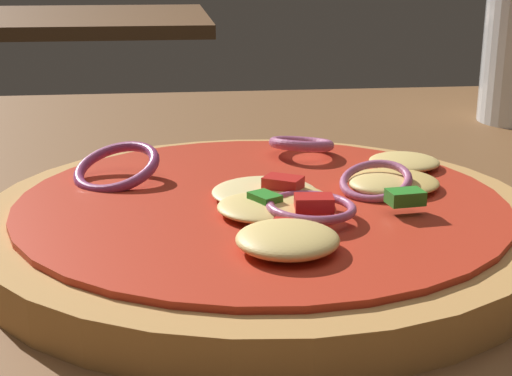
% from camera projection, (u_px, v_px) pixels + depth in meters
% --- Properties ---
extents(dining_table, '(1.18, 0.83, 0.03)m').
position_uv_depth(dining_table, '(216.00, 274.00, 0.35)').
color(dining_table, brown).
rests_on(dining_table, ground).
extents(pizza, '(0.26, 0.26, 0.04)m').
position_uv_depth(pizza, '(264.00, 218.00, 0.35)').
color(pizza, tan).
rests_on(pizza, dining_table).
extents(background_table, '(0.63, 0.64, 0.03)m').
position_uv_depth(background_table, '(69.00, 20.00, 1.72)').
color(background_table, brown).
rests_on(background_table, ground).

